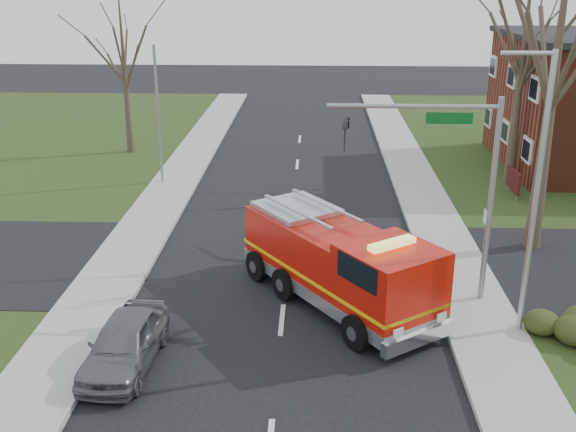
{
  "coord_description": "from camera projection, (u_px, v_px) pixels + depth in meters",
  "views": [
    {
      "loc": [
        0.93,
        -18.71,
        10.34
      ],
      "look_at": [
        0.03,
        4.05,
        2.0
      ],
      "focal_mm": 42.0,
      "sensor_mm": 36.0,
      "label": 1
    }
  ],
  "objects": [
    {
      "name": "sidewalk_left",
      "position": [
        87.0,
        314.0,
        21.35
      ],
      "size": [
        2.4,
        80.0,
        0.15
      ],
      "primitive_type": "cube",
      "color": "#9FA09A",
      "rests_on": "ground"
    },
    {
      "name": "traffic_signal_mast",
      "position": [
        452.0,
        164.0,
        20.74
      ],
      "size": [
        5.29,
        0.18,
        6.8
      ],
      "color": "gray",
      "rests_on": "ground"
    },
    {
      "name": "fire_engine",
      "position": [
        340.0,
        266.0,
        21.68
      ],
      "size": [
        6.52,
        7.67,
        3.06
      ],
      "rotation": [
        0.0,
        0.0,
        0.62
      ],
      "color": "#BA1308",
      "rests_on": "ground"
    },
    {
      "name": "streetlight_pole",
      "position": [
        535.0,
        190.0,
        18.85
      ],
      "size": [
        1.48,
        0.16,
        8.4
      ],
      "color": "#B7BABF",
      "rests_on": "ground"
    },
    {
      "name": "health_center_sign",
      "position": [
        513.0,
        180.0,
        32.18
      ],
      "size": [
        0.12,
        2.0,
        1.4
      ],
      "color": "#43100F",
      "rests_on": "ground"
    },
    {
      "name": "sidewalk_right",
      "position": [
        481.0,
        322.0,
        20.89
      ],
      "size": [
        2.4,
        80.0,
        0.15
      ],
      "primitive_type": "cube",
      "color": "#9FA09A",
      "rests_on": "ground"
    },
    {
      "name": "bare_tree_near",
      "position": [
        557.0,
        58.0,
        23.87
      ],
      "size": [
        6.0,
        6.0,
        12.0
      ],
      "color": "#372A21",
      "rests_on": "ground"
    },
    {
      "name": "utility_pole_far",
      "position": [
        158.0,
        117.0,
        33.33
      ],
      "size": [
        0.14,
        0.14,
        7.0
      ],
      "primitive_type": "cylinder",
      "color": "gray",
      "rests_on": "ground"
    },
    {
      "name": "parked_car_maroon",
      "position": [
        125.0,
        343.0,
        18.5
      ],
      "size": [
        1.94,
        4.24,
        1.41
      ],
      "primitive_type": "imported",
      "rotation": [
        0.0,
        0.0,
        -0.07
      ],
      "color": "#5B5E63",
      "rests_on": "ground"
    },
    {
      "name": "bare_tree_left",
      "position": [
        124.0,
        59.0,
        38.37
      ],
      "size": [
        4.5,
        4.5,
        9.0
      ],
      "color": "#372A21",
      "rests_on": "ground"
    },
    {
      "name": "ground",
      "position": [
        282.0,
        320.0,
        21.15
      ],
      "size": [
        120.0,
        120.0,
        0.0
      ],
      "primitive_type": "plane",
      "color": "black",
      "rests_on": "ground"
    },
    {
      "name": "bare_tree_far",
      "position": [
        523.0,
        55.0,
        32.58
      ],
      "size": [
        5.25,
        5.25,
        10.5
      ],
      "color": "#372A21",
      "rests_on": "ground"
    }
  ]
}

